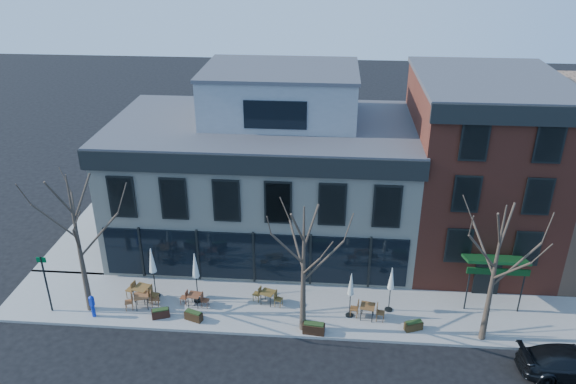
# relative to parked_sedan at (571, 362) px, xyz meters

# --- Properties ---
(ground) EXTENTS (120.00, 120.00, 0.00)m
(ground) POSITION_rel_parked_sedan_xyz_m (-15.49, 5.94, -0.69)
(ground) COLOR black
(ground) RESTS_ON ground
(sidewalk_front) EXTENTS (33.50, 4.70, 0.15)m
(sidewalk_front) POSITION_rel_parked_sedan_xyz_m (-12.24, 3.79, -0.61)
(sidewalk_front) COLOR gray
(sidewalk_front) RESTS_ON ground
(sidewalk_side) EXTENTS (4.50, 12.00, 0.15)m
(sidewalk_side) POSITION_rel_parked_sedan_xyz_m (-26.74, 11.94, -0.61)
(sidewalk_side) COLOR gray
(sidewalk_side) RESTS_ON ground
(corner_building) EXTENTS (18.39, 10.39, 11.10)m
(corner_building) POSITION_rel_parked_sedan_xyz_m (-15.41, 11.01, 4.04)
(corner_building) COLOR beige
(corner_building) RESTS_ON ground
(red_brick_building) EXTENTS (8.20, 11.78, 11.18)m
(red_brick_building) POSITION_rel_parked_sedan_xyz_m (-2.49, 10.92, 4.95)
(red_brick_building) COLOR brown
(red_brick_building) RESTS_ON ground
(tree_corner) EXTENTS (3.93, 3.98, 7.92)m
(tree_corner) POSITION_rel_parked_sedan_xyz_m (-23.97, 2.74, 3.56)
(tree_corner) COLOR #382B21
(tree_corner) RESTS_ON sidewalk_front
(tree_mid) EXTENTS (3.50, 3.55, 7.04)m
(tree_mid) POSITION_rel_parked_sedan_xyz_m (-12.48, 2.04, 3.11)
(tree_mid) COLOR #382B21
(tree_mid) RESTS_ON sidewalk_front
(tree_right) EXTENTS (3.72, 3.77, 7.48)m
(tree_right) POSITION_rel_parked_sedan_xyz_m (-3.47, 2.04, 3.33)
(tree_right) COLOR #382B21
(tree_right) RESTS_ON sidewalk_front
(sign_pole) EXTENTS (0.50, 0.10, 3.40)m
(sign_pole) POSITION_rel_parked_sedan_xyz_m (-25.99, 2.44, 1.39)
(sign_pole) COLOR black
(sign_pole) RESTS_ON sidewalk_front
(parked_sedan) EXTENTS (4.85, 2.25, 1.37)m
(parked_sedan) POSITION_rel_parked_sedan_xyz_m (0.00, 0.00, 0.00)
(parked_sedan) COLOR black
(parked_sedan) RESTS_ON ground
(call_box) EXTENTS (0.27, 0.26, 1.33)m
(call_box) POSITION_rel_parked_sedan_xyz_m (-23.55, 2.15, 0.17)
(call_box) COLOR #0D2AB0
(call_box) RESTS_ON sidewalk_front
(cafe_set_0) EXTENTS (2.03, 1.00, 1.04)m
(cafe_set_0) POSITION_rel_parked_sedan_xyz_m (-21.41, 3.75, 0.00)
(cafe_set_0) COLOR brown
(cafe_set_0) RESTS_ON sidewalk_front
(cafe_set_1) EXTENTS (1.88, 0.97, 0.96)m
(cafe_set_1) POSITION_rel_parked_sedan_xyz_m (-21.23, 3.09, -0.04)
(cafe_set_1) COLOR brown
(cafe_set_1) RESTS_ON sidewalk_front
(cafe_set_2) EXTENTS (1.66, 0.73, 0.86)m
(cafe_set_2) POSITION_rel_parked_sedan_xyz_m (-18.44, 3.51, -0.09)
(cafe_set_2) COLOR brown
(cafe_set_2) RESTS_ON sidewalk_front
(cafe_set_3) EXTENTS (1.78, 0.94, 0.91)m
(cafe_set_3) POSITION_rel_parked_sedan_xyz_m (-14.51, 4.01, -0.07)
(cafe_set_3) COLOR brown
(cafe_set_3) RESTS_ON sidewalk_front
(cafe_set_5) EXTENTS (1.89, 0.86, 0.97)m
(cafe_set_5) POSITION_rel_parked_sedan_xyz_m (-9.16, 3.17, -0.04)
(cafe_set_5) COLOR brown
(cafe_set_5) RESTS_ON sidewalk_front
(umbrella_0) EXTENTS (0.49, 0.49, 3.09)m
(umbrella_0) POSITION_rel_parked_sedan_xyz_m (-20.80, 4.16, 1.64)
(umbrella_0) COLOR black
(umbrella_0) RESTS_ON sidewalk_front
(umbrella_1) EXTENTS (0.49, 0.49, 3.05)m
(umbrella_1) POSITION_rel_parked_sedan_xyz_m (-18.37, 3.91, 1.61)
(umbrella_1) COLOR black
(umbrella_1) RESTS_ON sidewalk_front
(umbrella_3) EXTENTS (0.42, 0.42, 2.65)m
(umbrella_3) POSITION_rel_parked_sedan_xyz_m (-10.08, 3.29, 1.33)
(umbrella_3) COLOR black
(umbrella_3) RESTS_ON sidewalk_front
(umbrella_4) EXTENTS (0.43, 0.43, 2.69)m
(umbrella_4) POSITION_rel_parked_sedan_xyz_m (-7.97, 3.95, 1.36)
(umbrella_4) COLOR black
(umbrella_4) RESTS_ON sidewalk_front
(planter_0) EXTENTS (0.99, 0.66, 0.52)m
(planter_0) POSITION_rel_parked_sedan_xyz_m (-20.00, 2.36, -0.28)
(planter_0) COLOR black
(planter_0) RESTS_ON sidewalk_front
(planter_1) EXTENTS (1.02, 0.68, 0.53)m
(planter_1) POSITION_rel_parked_sedan_xyz_m (-18.22, 2.29, -0.27)
(planter_1) COLOR black
(planter_1) RESTS_ON sidewalk_front
(planter_2) EXTENTS (1.15, 0.56, 0.62)m
(planter_2) POSITION_rel_parked_sedan_xyz_m (-11.91, 1.74, -0.23)
(planter_2) COLOR black
(planter_2) RESTS_ON sidewalk_front
(planter_3) EXTENTS (0.99, 0.67, 0.52)m
(planter_3) POSITION_rel_parked_sedan_xyz_m (-6.84, 2.42, -0.28)
(planter_3) COLOR #322510
(planter_3) RESTS_ON sidewalk_front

